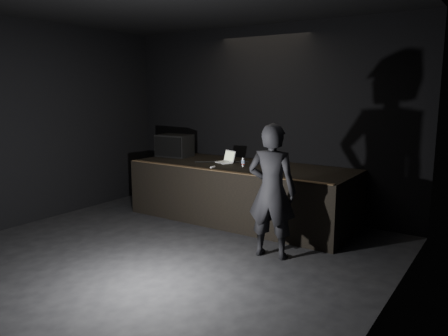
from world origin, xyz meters
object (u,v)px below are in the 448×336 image
laptop (226,159)px  person (272,191)px  stage_riser (242,192)px  beer_can (243,162)px  stage_monitor (174,146)px

laptop → person: person is taller
stage_riser → beer_can: (0.09, -0.11, 0.58)m
stage_riser → laptop: (-0.39, 0.08, 0.56)m
stage_monitor → person: 3.29m
beer_can → stage_riser: bearing=130.3°
stage_monitor → laptop: (1.28, -0.05, -0.16)m
laptop → beer_can: (0.48, -0.19, 0.02)m
stage_monitor → laptop: size_ratio=1.77×
stage_riser → laptop: laptop is taller
stage_riser → person: 1.88m
stage_riser → beer_can: bearing=-49.7°
stage_monitor → laptop: stage_monitor is taller
stage_monitor → beer_can: size_ratio=4.61×
laptop → person: bearing=-15.9°
laptop → beer_can: size_ratio=2.61×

